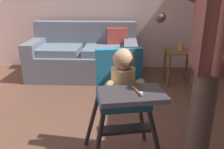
% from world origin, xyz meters
% --- Properties ---
extents(couch, '(1.72, 0.86, 0.86)m').
position_xyz_m(couch, '(-0.21, 1.94, 0.33)').
color(couch, slate).
rests_on(couch, ground).
extents(high_chair, '(0.71, 0.80, 0.97)m').
position_xyz_m(high_chair, '(0.43, -0.18, 0.67)').
color(high_chair, '#353035').
rests_on(high_chair, ground).
extents(adult_standing, '(0.51, 0.54, 1.65)m').
position_xyz_m(adult_standing, '(0.99, -0.25, 0.93)').
color(adult_standing, '#6F5D54').
rests_on(adult_standing, ground).
extents(side_table, '(0.40, 0.40, 0.52)m').
position_xyz_m(side_table, '(1.26, 1.61, 0.38)').
color(side_table, brown).
rests_on(side_table, ground).
extents(sippy_cup, '(0.07, 0.07, 0.10)m').
position_xyz_m(sippy_cup, '(1.28, 1.61, 0.57)').
color(sippy_cup, orange).
rests_on(sippy_cup, side_table).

